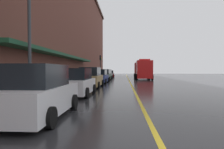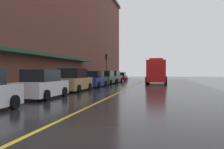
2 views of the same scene
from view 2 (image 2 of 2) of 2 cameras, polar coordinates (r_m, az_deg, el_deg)
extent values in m
plane|color=#232326|center=(31.16, 5.17, -2.41)|extent=(112.00, 112.00, 0.00)
cube|color=gray|center=(32.44, -5.78, -2.16)|extent=(2.40, 70.00, 0.15)
cube|color=gold|center=(31.16, 5.17, -2.40)|extent=(0.16, 70.00, 0.01)
cube|color=brown|center=(35.46, -18.94, 12.44)|extent=(13.47, 64.00, 17.86)
cube|color=#19472D|center=(24.27, -13.63, 4.03)|extent=(1.20, 22.40, 0.24)
cylinder|color=black|center=(11.89, -21.23, -5.87)|extent=(0.23, 0.64, 0.64)
cube|color=silver|center=(16.26, -15.36, -3.05)|extent=(1.79, 4.13, 0.89)
cube|color=black|center=(16.04, -15.70, -0.22)|extent=(1.59, 2.28, 0.72)
cylinder|color=black|center=(17.81, -15.96, -3.69)|extent=(0.23, 0.64, 0.64)
cylinder|color=black|center=(17.05, -10.74, -3.87)|extent=(0.23, 0.64, 0.64)
cylinder|color=black|center=(15.62, -20.39, -4.31)|extent=(0.23, 0.64, 0.64)
cylinder|color=black|center=(14.75, -14.62, -4.58)|extent=(0.23, 0.64, 0.64)
cube|color=#A5844C|center=(21.75, -8.53, -2.01)|extent=(1.86, 4.79, 0.96)
cube|color=black|center=(21.50, -8.76, 0.29)|extent=(1.67, 2.64, 0.79)
cylinder|color=black|center=(23.47, -9.38, -2.64)|extent=(0.22, 0.64, 0.64)
cylinder|color=black|center=(22.87, -5.05, -2.72)|extent=(0.22, 0.64, 0.64)
cylinder|color=black|center=(20.75, -12.36, -3.07)|extent=(0.22, 0.64, 0.64)
cylinder|color=black|center=(20.06, -7.53, -3.19)|extent=(0.22, 0.64, 0.64)
cube|color=navy|center=(27.33, -4.01, -1.57)|extent=(1.92, 4.55, 0.86)
cube|color=black|center=(27.10, -4.15, 0.07)|extent=(1.67, 2.52, 0.70)
cylinder|color=black|center=(28.94, -4.88, -2.01)|extent=(0.24, 0.65, 0.64)
cylinder|color=black|center=(28.43, -1.44, -2.06)|extent=(0.24, 0.65, 0.64)
cylinder|color=black|center=(26.31, -6.78, -2.28)|extent=(0.24, 0.65, 0.64)
cylinder|color=black|center=(25.75, -3.02, -2.34)|extent=(0.24, 0.65, 0.64)
cube|color=#2D5133|center=(33.19, -1.32, -1.16)|extent=(2.02, 4.51, 0.88)
cube|color=black|center=(32.96, -1.41, 0.23)|extent=(1.77, 2.50, 0.72)
cylinder|color=black|center=(34.78, -2.26, -1.56)|extent=(0.24, 0.65, 0.64)
cylinder|color=black|center=(34.31, 0.81, -1.59)|extent=(0.24, 0.65, 0.64)
cylinder|color=black|center=(32.13, -3.58, -1.75)|extent=(0.24, 0.65, 0.64)
cylinder|color=black|center=(31.63, -0.28, -1.78)|extent=(0.24, 0.65, 0.64)
cube|color=#595B60|center=(38.45, 0.39, -0.92)|extent=(1.88, 4.84, 0.87)
cube|color=black|center=(38.21, 0.31, 0.26)|extent=(1.63, 2.69, 0.71)
cylinder|color=black|center=(40.11, -0.33, -1.27)|extent=(0.24, 0.65, 0.64)
cylinder|color=black|center=(39.72, 2.10, -1.29)|extent=(0.24, 0.65, 0.64)
cylinder|color=black|center=(37.23, -1.43, -1.42)|extent=(0.24, 0.65, 0.64)
cylinder|color=black|center=(36.82, 1.18, -1.44)|extent=(0.24, 0.65, 0.64)
cube|color=maroon|center=(44.58, 1.96, -0.78)|extent=(2.05, 4.90, 0.75)
cube|color=black|center=(44.33, 1.92, 0.10)|extent=(1.78, 2.72, 0.62)
cylinder|color=black|center=(46.20, 1.04, -1.02)|extent=(0.24, 0.65, 0.64)
cylinder|color=black|center=(45.97, 3.38, -1.03)|extent=(0.24, 0.65, 0.64)
cylinder|color=black|center=(43.24, 0.46, -1.13)|extent=(0.24, 0.65, 0.64)
cylinder|color=black|center=(42.99, 2.96, -1.14)|extent=(0.24, 0.65, 0.64)
cube|color=red|center=(33.50, 9.93, 0.78)|extent=(2.48, 2.12, 2.89)
cube|color=red|center=(37.41, 10.07, 0.59)|extent=(2.50, 5.13, 2.66)
cube|color=red|center=(33.54, 9.94, 3.46)|extent=(1.74, 0.61, 0.24)
cylinder|color=black|center=(33.59, 12.07, -1.35)|extent=(0.30, 1.00, 1.00)
cylinder|color=black|center=(33.64, 7.80, -1.34)|extent=(0.30, 1.00, 1.00)
cylinder|color=black|center=(36.79, 12.00, -1.18)|extent=(0.30, 1.00, 1.00)
cylinder|color=black|center=(36.84, 8.10, -1.17)|extent=(0.30, 1.00, 1.00)
cylinder|color=black|center=(38.86, 11.96, -1.08)|extent=(0.30, 1.00, 1.00)
cylinder|color=black|center=(38.91, 8.27, -1.07)|extent=(0.30, 1.00, 1.00)
cylinder|color=#4C4C51|center=(35.54, -2.80, -0.94)|extent=(0.07, 0.07, 1.05)
cube|color=black|center=(35.53, -2.80, 0.13)|extent=(0.14, 0.18, 0.28)
cylinder|color=#4C4C51|center=(40.68, -0.96, -0.74)|extent=(0.07, 0.07, 1.05)
cube|color=black|center=(40.67, -0.96, 0.19)|extent=(0.14, 0.18, 0.28)
cylinder|color=#4C4C51|center=(32.11, -4.37, -1.12)|extent=(0.07, 0.07, 1.05)
cube|color=black|center=(32.10, -4.37, 0.07)|extent=(0.14, 0.18, 0.28)
cylinder|color=#232326|center=(39.41, -1.29, 0.92)|extent=(0.14, 0.14, 3.40)
cube|color=black|center=(39.48, -1.29, 4.04)|extent=(0.28, 0.36, 0.90)
sphere|color=red|center=(39.47, -1.06, 4.48)|extent=(0.16, 0.16, 0.16)
sphere|color=gold|center=(39.45, -1.06, 4.04)|extent=(0.16, 0.16, 0.16)
sphere|color=green|center=(39.43, -1.06, 3.61)|extent=(0.16, 0.16, 0.16)
camera|label=1|loc=(4.68, -54.59, 0.72)|focal=31.03mm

